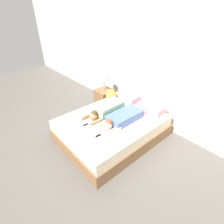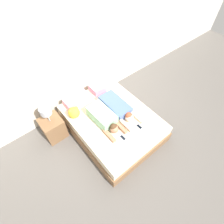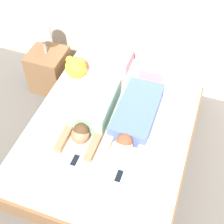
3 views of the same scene
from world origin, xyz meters
TOP-DOWN VIEW (x-y plane):
  - ground_plane at (0.00, 0.00)m, footprint 12.00×12.00m
  - wall_back at (0.00, 1.17)m, footprint 12.00×0.06m
  - bed at (0.00, 0.00)m, footprint 1.59×2.04m
  - pillow_head_left at (-0.34, 0.81)m, footprint 0.55×0.30m
  - pillow_head_right at (0.34, 0.81)m, footprint 0.55×0.30m
  - person_left at (-0.20, 0.01)m, footprint 0.37×0.90m
  - person_right at (0.21, 0.05)m, footprint 0.38×1.05m
  - cell_phone_left at (-0.16, -0.53)m, footprint 0.06×0.14m
  - cell_phone_right at (0.26, -0.55)m, footprint 0.06×0.14m
  - plush_toy at (-0.60, 0.50)m, footprint 0.24×0.24m
  - nightstand at (-1.06, 0.68)m, footprint 0.43×0.43m

SIDE VIEW (x-z plane):
  - ground_plane at x=0.00m, z-range 0.00..0.00m
  - bed at x=0.00m, z-range 0.00..0.47m
  - nightstand at x=-1.06m, z-range -0.16..0.77m
  - cell_phone_left at x=-0.16m, z-range 0.48..0.49m
  - cell_phone_right at x=0.26m, z-range 0.48..0.49m
  - pillow_head_left at x=-0.34m, z-range 0.48..0.63m
  - pillow_head_right at x=0.34m, z-range 0.48..0.63m
  - person_right at x=0.21m, z-range 0.46..0.66m
  - person_left at x=-0.20m, z-range 0.47..0.71m
  - plush_toy at x=-0.60m, z-range 0.48..0.73m
  - wall_back at x=0.00m, z-range 0.00..2.60m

